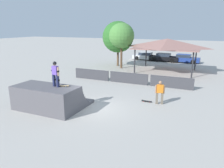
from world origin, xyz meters
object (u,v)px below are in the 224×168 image
(skater_on_deck, at_px, (55,72))
(tree_beside_pavilion, at_px, (122,36))
(tree_far_back, at_px, (118,37))
(bystander_walking, at_px, (160,91))
(skateboard_on_deck, at_px, (63,86))
(parked_car_white, at_px, (146,56))
(parked_car_blue, at_px, (184,59))
(skateboard_on_ground, at_px, (146,101))
(parked_car_black, at_px, (164,58))

(skater_on_deck, distance_m, tree_beside_pavilion, 15.88)
(skater_on_deck, relative_size, tree_far_back, 0.27)
(bystander_walking, height_order, tree_beside_pavilion, tree_beside_pavilion)
(skateboard_on_deck, height_order, parked_car_white, skateboard_on_deck)
(tree_beside_pavilion, height_order, parked_car_blue, tree_beside_pavilion)
(skater_on_deck, bearing_deg, skateboard_on_ground, 48.95)
(skater_on_deck, relative_size, parked_car_black, 0.36)
(skateboard_on_ground, bearing_deg, parked_car_black, -83.05)
(tree_far_back, bearing_deg, parked_car_blue, 39.65)
(skateboard_on_deck, distance_m, bystander_walking, 6.74)
(bystander_walking, xyz_separation_m, parked_car_white, (-6.63, 20.20, -0.35))
(tree_beside_pavilion, distance_m, tree_far_back, 1.79)
(skateboard_on_ground, relative_size, parked_car_black, 0.17)
(bystander_walking, xyz_separation_m, tree_far_back, (-8.73, 13.17, 3.03))
(parked_car_black, bearing_deg, parked_car_blue, 3.09)
(tree_beside_pavilion, bearing_deg, skateboard_on_deck, -82.27)
(skateboard_on_ground, bearing_deg, parked_car_white, -74.90)
(tree_beside_pavilion, xyz_separation_m, tree_far_back, (-1.08, 1.41, -0.25))
(skateboard_on_deck, bearing_deg, tree_beside_pavilion, 78.47)
(tree_beside_pavilion, xyz_separation_m, parked_car_blue, (7.10, 8.19, -3.63))
(bystander_walking, height_order, tree_far_back, tree_far_back)
(parked_car_blue, bearing_deg, tree_far_back, -137.38)
(tree_far_back, xyz_separation_m, parked_car_white, (2.10, 7.04, -3.38))
(skateboard_on_deck, bearing_deg, parked_car_blue, 58.85)
(skateboard_on_deck, xyz_separation_m, tree_beside_pavilion, (-2.11, 15.52, 2.55))
(skater_on_deck, height_order, parked_car_white, skater_on_deck)
(skater_on_deck, xyz_separation_m, tree_beside_pavilion, (-1.70, 15.70, 1.66))
(skater_on_deck, bearing_deg, skateboard_on_deck, 34.46)
(skateboard_on_ground, bearing_deg, tree_beside_pavilion, -60.89)
(skateboard_on_ground, relative_size, tree_far_back, 0.12)
(skater_on_deck, height_order, parked_car_blue, skater_on_deck)
(parked_car_white, bearing_deg, skateboard_on_ground, -71.79)
(skateboard_on_deck, bearing_deg, parked_car_black, 66.02)
(skateboard_on_deck, bearing_deg, bystander_walking, 14.91)
(skateboard_on_ground, xyz_separation_m, parked_car_black, (-2.62, 19.82, 0.55))
(tree_far_back, bearing_deg, tree_beside_pavilion, -52.58)
(tree_far_back, bearing_deg, skateboard_on_deck, -79.35)
(parked_car_white, relative_size, parked_car_black, 0.95)
(skateboard_on_ground, height_order, parked_car_black, parked_car_black)
(bystander_walking, bearing_deg, tree_far_back, -71.79)
(bystander_walking, relative_size, parked_car_white, 0.39)
(skateboard_on_deck, distance_m, tree_far_back, 17.38)
(bystander_walking, relative_size, skateboard_on_ground, 2.24)
(skateboard_on_deck, xyz_separation_m, skateboard_on_ground, (4.58, 3.80, -1.62))
(skater_on_deck, height_order, tree_beside_pavilion, tree_beside_pavilion)
(bystander_walking, xyz_separation_m, skateboard_on_ground, (-0.97, 0.04, -0.89))
(bystander_walking, xyz_separation_m, parked_car_blue, (-0.55, 19.95, -0.35))
(tree_beside_pavilion, bearing_deg, bystander_walking, -56.96)
(skater_on_deck, relative_size, parked_car_blue, 0.36)
(parked_car_white, bearing_deg, tree_beside_pavilion, -94.35)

